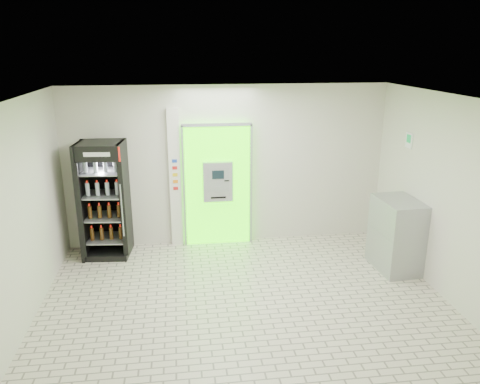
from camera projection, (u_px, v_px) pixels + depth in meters
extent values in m
plane|color=beige|center=(246.00, 306.00, 6.85)|extent=(6.00, 6.00, 0.00)
plane|color=beige|center=(227.00, 166.00, 8.77)|extent=(6.00, 0.00, 6.00)
plane|color=beige|center=(289.00, 306.00, 4.04)|extent=(6.00, 0.00, 6.00)
plane|color=beige|center=(17.00, 220.00, 6.02)|extent=(0.00, 5.00, 5.00)
plane|color=beige|center=(451.00, 201.00, 6.78)|extent=(0.00, 5.00, 5.00)
plane|color=white|center=(247.00, 99.00, 5.96)|extent=(6.00, 6.00, 0.00)
cube|color=#33F900|center=(217.00, 185.00, 8.78)|extent=(1.20, 0.12, 2.30)
cube|color=gray|center=(217.00, 125.00, 8.37)|extent=(1.28, 0.04, 0.06)
cube|color=gray|center=(184.00, 188.00, 8.64)|extent=(0.04, 0.04, 2.30)
cube|color=gray|center=(251.00, 185.00, 8.80)|extent=(0.04, 0.04, 2.30)
cube|color=black|center=(223.00, 218.00, 8.94)|extent=(0.62, 0.01, 0.67)
cube|color=black|center=(198.00, 143.00, 8.44)|extent=(0.22, 0.01, 0.18)
cube|color=#989A9F|center=(218.00, 182.00, 8.65)|extent=(0.55, 0.12, 0.75)
cube|color=black|center=(218.00, 175.00, 8.54)|extent=(0.22, 0.01, 0.16)
cube|color=gray|center=(218.00, 189.00, 8.63)|extent=(0.16, 0.01, 0.12)
cube|color=black|center=(227.00, 181.00, 8.60)|extent=(0.09, 0.01, 0.02)
cube|color=black|center=(218.00, 198.00, 8.67)|extent=(0.28, 0.01, 0.03)
cube|color=silver|center=(175.00, 179.00, 8.66)|extent=(0.22, 0.10, 2.60)
cube|color=#193FB2|center=(175.00, 161.00, 8.50)|extent=(0.09, 0.01, 0.06)
cube|color=red|center=(175.00, 168.00, 8.54)|extent=(0.09, 0.01, 0.06)
cube|color=yellow|center=(175.00, 175.00, 8.58)|extent=(0.09, 0.01, 0.06)
cube|color=orange|center=(175.00, 182.00, 8.62)|extent=(0.09, 0.01, 0.06)
cube|color=red|center=(176.00, 188.00, 8.66)|extent=(0.09, 0.01, 0.06)
cube|color=black|center=(104.00, 200.00, 8.28)|extent=(0.85, 0.78, 2.08)
cube|color=black|center=(107.00, 195.00, 8.59)|extent=(0.78, 0.13, 2.08)
cube|color=red|center=(97.00, 154.00, 7.68)|extent=(0.76, 0.08, 0.25)
cube|color=white|center=(97.00, 155.00, 7.67)|extent=(0.44, 0.05, 0.07)
cube|color=black|center=(109.00, 251.00, 8.57)|extent=(0.85, 0.78, 0.10)
cylinder|color=gray|center=(122.00, 211.00, 7.99)|extent=(0.03, 0.03, 0.94)
cube|color=gray|center=(108.00, 238.00, 8.50)|extent=(0.71, 0.66, 0.02)
cube|color=gray|center=(106.00, 217.00, 8.37)|extent=(0.71, 0.66, 0.02)
cube|color=gray|center=(104.00, 194.00, 8.25)|extent=(0.71, 0.66, 0.02)
cube|color=gray|center=(102.00, 172.00, 8.12)|extent=(0.71, 0.66, 0.02)
cube|color=#989A9F|center=(396.00, 235.00, 7.86)|extent=(0.66, 0.95, 1.23)
cube|color=gray|center=(379.00, 232.00, 7.80)|extent=(0.05, 0.90, 0.01)
cube|color=white|center=(409.00, 140.00, 7.92)|extent=(0.02, 0.22, 0.26)
cube|color=#0D9544|center=(409.00, 139.00, 7.91)|extent=(0.00, 0.14, 0.14)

